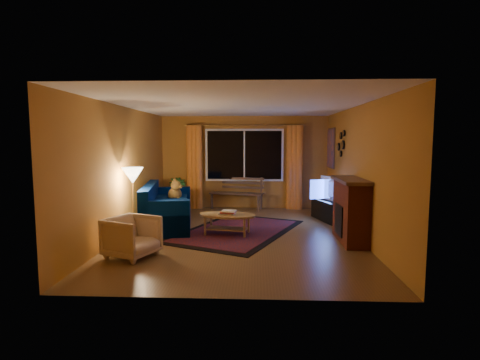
{
  "coord_description": "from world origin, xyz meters",
  "views": [
    {
      "loc": [
        0.33,
        -7.18,
        1.84
      ],
      "look_at": [
        0.0,
        0.3,
        1.05
      ],
      "focal_mm": 28.0,
      "sensor_mm": 36.0,
      "label": 1
    }
  ],
  "objects_px": {
    "bench": "(236,201)",
    "sofa": "(168,205)",
    "tv_console": "(329,211)",
    "coffee_table": "(227,224)",
    "armchair": "(132,235)",
    "floor_lamp": "(133,203)"
  },
  "relations": [
    {
      "from": "bench",
      "to": "sofa",
      "type": "distance_m",
      "value": 2.5
    },
    {
      "from": "tv_console",
      "to": "coffee_table",
      "type": "bearing_deg",
      "value": -163.68
    },
    {
      "from": "bench",
      "to": "armchair",
      "type": "relative_size",
      "value": 2.01
    },
    {
      "from": "tv_console",
      "to": "floor_lamp",
      "type": "bearing_deg",
      "value": -173.12
    },
    {
      "from": "sofa",
      "to": "tv_console",
      "type": "distance_m",
      "value": 3.66
    },
    {
      "from": "bench",
      "to": "tv_console",
      "type": "xyz_separation_m",
      "value": [
        2.2,
        -1.35,
        0.02
      ]
    },
    {
      "from": "armchair",
      "to": "coffee_table",
      "type": "height_order",
      "value": "armchair"
    },
    {
      "from": "sofa",
      "to": "coffee_table",
      "type": "bearing_deg",
      "value": -37.0
    },
    {
      "from": "armchair",
      "to": "tv_console",
      "type": "xyz_separation_m",
      "value": [
        3.63,
        2.88,
        -0.13
      ]
    },
    {
      "from": "sofa",
      "to": "tv_console",
      "type": "relative_size",
      "value": 2.01
    },
    {
      "from": "floor_lamp",
      "to": "coffee_table",
      "type": "height_order",
      "value": "floor_lamp"
    },
    {
      "from": "sofa",
      "to": "tv_console",
      "type": "height_order",
      "value": "sofa"
    },
    {
      "from": "bench",
      "to": "coffee_table",
      "type": "height_order",
      "value": "bench"
    },
    {
      "from": "coffee_table",
      "to": "bench",
      "type": "bearing_deg",
      "value": 89.24
    },
    {
      "from": "floor_lamp",
      "to": "coffee_table",
      "type": "xyz_separation_m",
      "value": [
        1.76,
        0.27,
        -0.45
      ]
    },
    {
      "from": "armchair",
      "to": "coffee_table",
      "type": "xyz_separation_m",
      "value": [
        1.39,
        1.47,
        -0.15
      ]
    },
    {
      "from": "floor_lamp",
      "to": "tv_console",
      "type": "height_order",
      "value": "floor_lamp"
    },
    {
      "from": "bench",
      "to": "sofa",
      "type": "relative_size",
      "value": 0.64
    },
    {
      "from": "tv_console",
      "to": "armchair",
      "type": "bearing_deg",
      "value": -157.43
    },
    {
      "from": "bench",
      "to": "coffee_table",
      "type": "distance_m",
      "value": 2.76
    },
    {
      "from": "bench",
      "to": "armchair",
      "type": "bearing_deg",
      "value": -95.2
    },
    {
      "from": "armchair",
      "to": "bench",
      "type": "bearing_deg",
      "value": 4.94
    }
  ]
}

